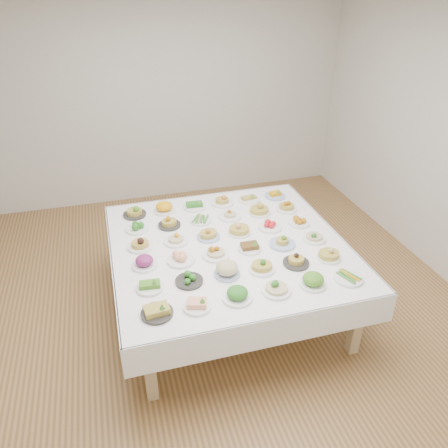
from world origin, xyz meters
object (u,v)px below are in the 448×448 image
object	(u,v)px
dish_18	(140,242)
dish_35	(275,194)
dish_0	(157,309)
display_table	(228,250)

from	to	relation	value
dish_18	dish_35	xyz separation A→B (m)	(1.59, 0.64, -0.03)
dish_18	dish_35	size ratio (longest dim) A/B	0.99
dish_0	dish_18	world-z (taller)	dish_18
display_table	dish_18	size ratio (longest dim) A/B	9.56
display_table	dish_35	size ratio (longest dim) A/B	9.48
dish_0	display_table	bearing A→B (deg)	45.18
display_table	dish_18	world-z (taller)	dish_18
dish_0	dish_18	distance (m)	0.95
display_table	dish_0	distance (m)	1.13
dish_0	dish_35	bearing A→B (deg)	45.30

